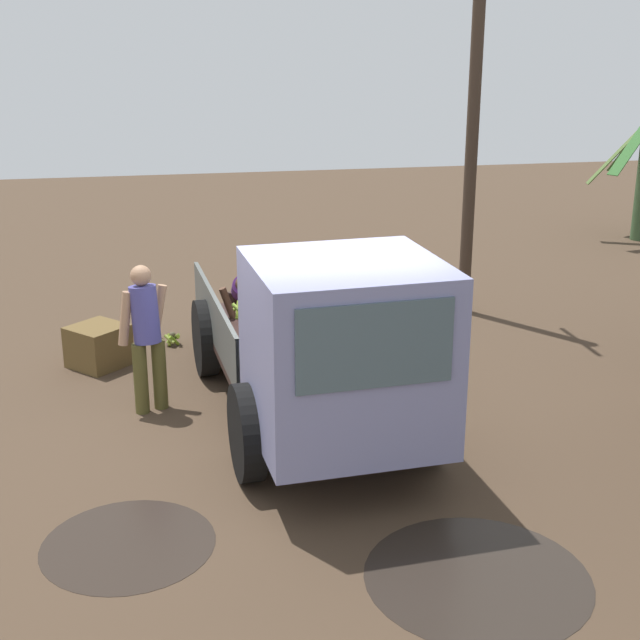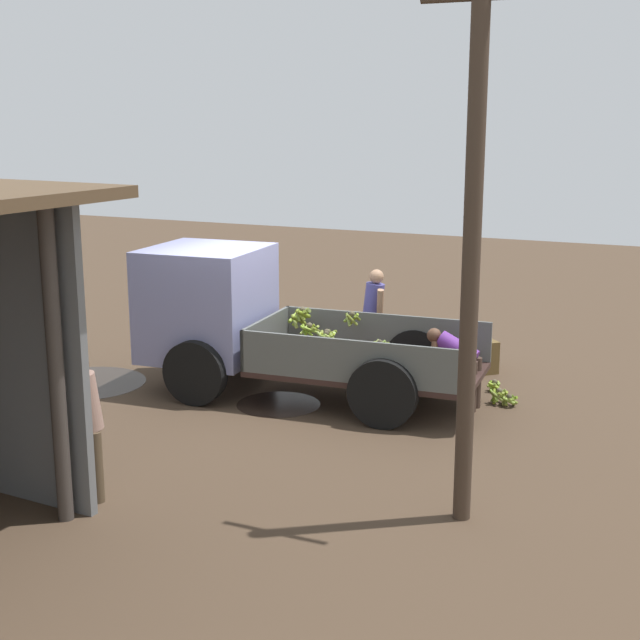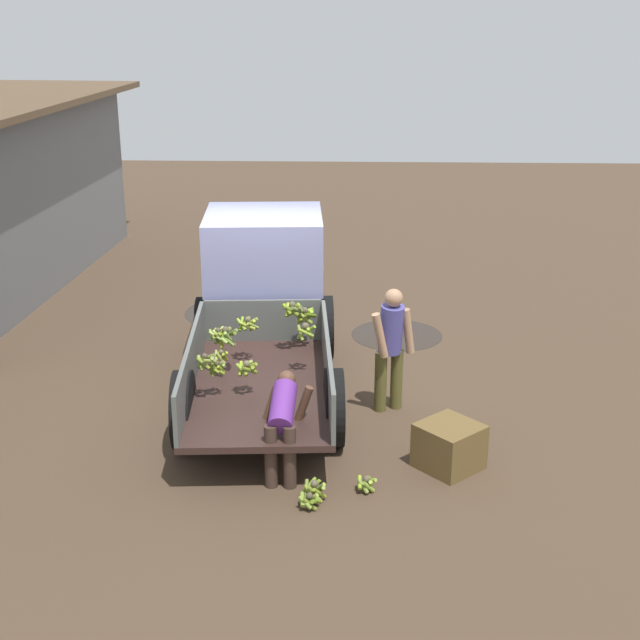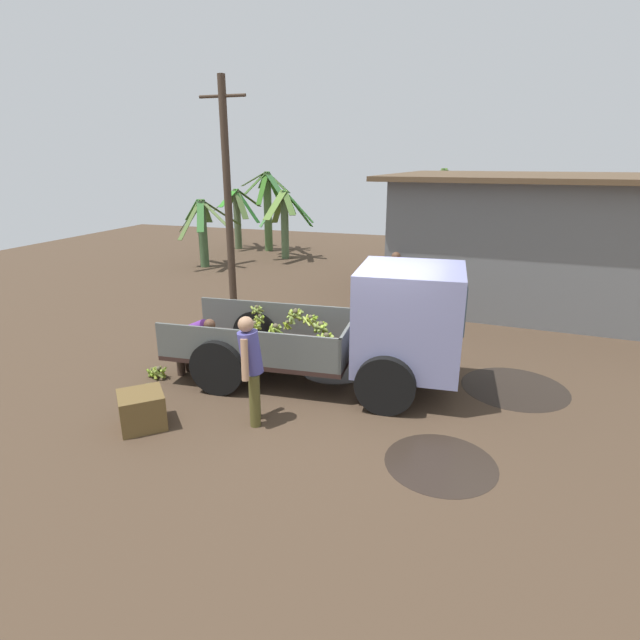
{
  "view_description": "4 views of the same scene",
  "coord_description": "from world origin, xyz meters",
  "px_view_note": "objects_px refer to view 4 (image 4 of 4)",
  "views": [
    {
      "loc": [
        8.2,
        -1.56,
        4.09
      ],
      "look_at": [
        0.07,
        0.03,
        1.35
      ],
      "focal_mm": 50.0,
      "sensor_mm": 36.0,
      "label": 1
    },
    {
      "loc": [
        -6.08,
        11.34,
        4.06
      ],
      "look_at": [
        -1.27,
        0.6,
        1.32
      ],
      "focal_mm": 50.0,
      "sensor_mm": 36.0,
      "label": 2
    },
    {
      "loc": [
        -11.7,
        -1.15,
        4.98
      ],
      "look_at": [
        -0.68,
        -0.75,
        1.05
      ],
      "focal_mm": 50.0,
      "sensor_mm": 36.0,
      "label": 3
    },
    {
      "loc": [
        1.85,
        -7.67,
        3.75
      ],
      "look_at": [
        -0.89,
        0.62,
        0.93
      ],
      "focal_mm": 28.0,
      "sensor_mm": 36.0,
      "label": 4
    }
  ],
  "objects_px": {
    "person_worker_loading": "(193,339)",
    "banana_bunch_on_ground_0": "(153,372)",
    "cargo_truck": "(379,326)",
    "person_foreground_visitor": "(251,365)",
    "utility_pole": "(228,200)",
    "person_bystander_near_shed": "(394,281)",
    "banana_bunch_on_ground_2": "(149,388)",
    "banana_bunch_on_ground_1": "(159,372)",
    "wooden_crate_0": "(142,410)"
  },
  "relations": [
    {
      "from": "utility_pole",
      "to": "person_worker_loading",
      "type": "height_order",
      "value": "utility_pole"
    },
    {
      "from": "banana_bunch_on_ground_1",
      "to": "wooden_crate_0",
      "type": "bearing_deg",
      "value": -62.58
    },
    {
      "from": "person_worker_loading",
      "to": "banana_bunch_on_ground_0",
      "type": "height_order",
      "value": "person_worker_loading"
    },
    {
      "from": "person_bystander_near_shed",
      "to": "banana_bunch_on_ground_0",
      "type": "bearing_deg",
      "value": 179.52
    },
    {
      "from": "person_foreground_visitor",
      "to": "banana_bunch_on_ground_1",
      "type": "relative_size",
      "value": 5.74
    },
    {
      "from": "cargo_truck",
      "to": "utility_pole",
      "type": "distance_m",
      "value": 5.46
    },
    {
      "from": "person_foreground_visitor",
      "to": "person_worker_loading",
      "type": "height_order",
      "value": "person_foreground_visitor"
    },
    {
      "from": "utility_pole",
      "to": "person_bystander_near_shed",
      "type": "xyz_separation_m",
      "value": [
        3.78,
        1.19,
        -1.93
      ]
    },
    {
      "from": "person_foreground_visitor",
      "to": "banana_bunch_on_ground_0",
      "type": "distance_m",
      "value": 2.72
    },
    {
      "from": "banana_bunch_on_ground_2",
      "to": "wooden_crate_0",
      "type": "bearing_deg",
      "value": -58.34
    },
    {
      "from": "person_bystander_near_shed",
      "to": "banana_bunch_on_ground_1",
      "type": "xyz_separation_m",
      "value": [
        -3.28,
        -5.0,
        -0.77
      ]
    },
    {
      "from": "cargo_truck",
      "to": "banana_bunch_on_ground_0",
      "type": "bearing_deg",
      "value": -171.92
    },
    {
      "from": "person_foreground_visitor",
      "to": "person_bystander_near_shed",
      "type": "bearing_deg",
      "value": -124.01
    },
    {
      "from": "utility_pole",
      "to": "person_worker_loading",
      "type": "relative_size",
      "value": 5.0
    },
    {
      "from": "banana_bunch_on_ground_0",
      "to": "utility_pole",
      "type": "bearing_deg",
      "value": 95.1
    },
    {
      "from": "utility_pole",
      "to": "person_bystander_near_shed",
      "type": "relative_size",
      "value": 3.4
    },
    {
      "from": "utility_pole",
      "to": "person_foreground_visitor",
      "type": "height_order",
      "value": "utility_pole"
    },
    {
      "from": "utility_pole",
      "to": "person_worker_loading",
      "type": "xyz_separation_m",
      "value": [
        1.01,
        -3.44,
        -2.15
      ]
    },
    {
      "from": "utility_pole",
      "to": "banana_bunch_on_ground_1",
      "type": "distance_m",
      "value": 4.7
    },
    {
      "from": "banana_bunch_on_ground_1",
      "to": "banana_bunch_on_ground_2",
      "type": "height_order",
      "value": "banana_bunch_on_ground_1"
    },
    {
      "from": "banana_bunch_on_ground_2",
      "to": "wooden_crate_0",
      "type": "xyz_separation_m",
      "value": [
        0.58,
        -0.94,
        0.16
      ]
    },
    {
      "from": "utility_pole",
      "to": "banana_bunch_on_ground_1",
      "type": "bearing_deg",
      "value": -82.55
    },
    {
      "from": "utility_pole",
      "to": "person_worker_loading",
      "type": "bearing_deg",
      "value": -73.64
    },
    {
      "from": "banana_bunch_on_ground_0",
      "to": "wooden_crate_0",
      "type": "xyz_separation_m",
      "value": [
        0.94,
        -1.54,
        0.16
      ]
    },
    {
      "from": "banana_bunch_on_ground_1",
      "to": "utility_pole",
      "type": "bearing_deg",
      "value": 97.45
    },
    {
      "from": "banana_bunch_on_ground_1",
      "to": "wooden_crate_0",
      "type": "xyz_separation_m",
      "value": [
        0.77,
        -1.49,
        0.13
      ]
    },
    {
      "from": "banana_bunch_on_ground_2",
      "to": "wooden_crate_0",
      "type": "height_order",
      "value": "wooden_crate_0"
    },
    {
      "from": "person_bystander_near_shed",
      "to": "wooden_crate_0",
      "type": "relative_size",
      "value": 2.61
    },
    {
      "from": "banana_bunch_on_ground_1",
      "to": "banana_bunch_on_ground_2",
      "type": "distance_m",
      "value": 0.59
    },
    {
      "from": "person_foreground_visitor",
      "to": "person_worker_loading",
      "type": "bearing_deg",
      "value": -59.51
    },
    {
      "from": "person_bystander_near_shed",
      "to": "banana_bunch_on_ground_2",
      "type": "height_order",
      "value": "person_bystander_near_shed"
    },
    {
      "from": "person_foreground_visitor",
      "to": "person_worker_loading",
      "type": "xyz_separation_m",
      "value": [
        -1.75,
        1.24,
        -0.24
      ]
    },
    {
      "from": "person_bystander_near_shed",
      "to": "banana_bunch_on_ground_0",
      "type": "height_order",
      "value": "person_bystander_near_shed"
    },
    {
      "from": "person_worker_loading",
      "to": "banana_bunch_on_ground_2",
      "type": "distance_m",
      "value": 1.13
    },
    {
      "from": "banana_bunch_on_ground_0",
      "to": "banana_bunch_on_ground_2",
      "type": "distance_m",
      "value": 0.69
    },
    {
      "from": "person_bystander_near_shed",
      "to": "wooden_crate_0",
      "type": "bearing_deg",
      "value": -166.79
    },
    {
      "from": "cargo_truck",
      "to": "person_worker_loading",
      "type": "distance_m",
      "value": 3.33
    },
    {
      "from": "cargo_truck",
      "to": "person_worker_loading",
      "type": "xyz_separation_m",
      "value": [
        -3.26,
        -0.51,
        -0.44
      ]
    },
    {
      "from": "person_worker_loading",
      "to": "banana_bunch_on_ground_0",
      "type": "bearing_deg",
      "value": -151.57
    },
    {
      "from": "person_foreground_visitor",
      "to": "banana_bunch_on_ground_0",
      "type": "relative_size",
      "value": 6.61
    },
    {
      "from": "banana_bunch_on_ground_2",
      "to": "person_bystander_near_shed",
      "type": "bearing_deg",
      "value": 60.9
    },
    {
      "from": "utility_pole",
      "to": "wooden_crate_0",
      "type": "bearing_deg",
      "value": -76.5
    },
    {
      "from": "person_worker_loading",
      "to": "wooden_crate_0",
      "type": "distance_m",
      "value": 1.92
    },
    {
      "from": "person_worker_loading",
      "to": "wooden_crate_0",
      "type": "relative_size",
      "value": 1.78
    },
    {
      "from": "banana_bunch_on_ground_0",
      "to": "person_foreground_visitor",
      "type": "bearing_deg",
      "value": -20.78
    },
    {
      "from": "cargo_truck",
      "to": "person_bystander_near_shed",
      "type": "relative_size",
      "value": 3.13
    },
    {
      "from": "banana_bunch_on_ground_2",
      "to": "person_foreground_visitor",
      "type": "bearing_deg",
      "value": -8.91
    },
    {
      "from": "cargo_truck",
      "to": "banana_bunch_on_ground_0",
      "type": "xyz_separation_m",
      "value": [
        -3.94,
        -0.83,
        -1.02
      ]
    },
    {
      "from": "utility_pole",
      "to": "banana_bunch_on_ground_2",
      "type": "bearing_deg",
      "value": -80.98
    },
    {
      "from": "banana_bunch_on_ground_1",
      "to": "banana_bunch_on_ground_0",
      "type": "bearing_deg",
      "value": 164.78
    }
  ]
}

